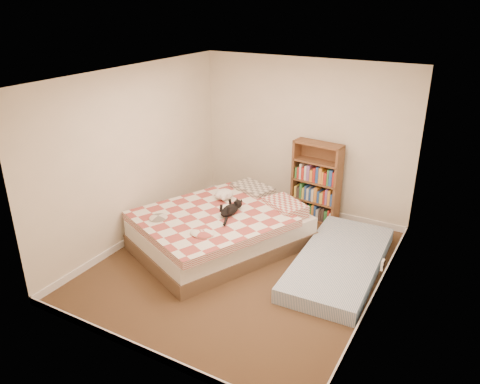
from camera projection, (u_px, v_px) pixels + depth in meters
The scene contains 6 objects.
room at pixel (243, 182), 5.84m from camera, with size 3.51×4.01×2.51m.
bed at pixel (223, 228), 6.67m from camera, with size 2.39×2.74×0.61m.
bookshelf at pixel (316, 190), 7.42m from camera, with size 0.79×0.33×1.28m.
floor_mattress at pixel (339, 262), 6.16m from camera, with size 0.99×2.20×0.20m, color #6789AC.
black_cat at pixel (231, 209), 6.47m from camera, with size 0.22×0.65×0.15m.
white_dog at pixel (224, 194), 6.93m from camera, with size 0.33×0.35×0.14m.
Camera 1 is at (2.62, -4.75, 3.36)m, focal length 35.00 mm.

